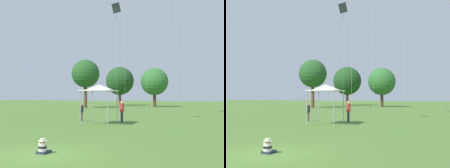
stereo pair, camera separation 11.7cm
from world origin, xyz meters
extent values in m
plane|color=#4C702D|center=(0.00, 0.00, 0.00)|extent=(300.00, 300.00, 0.00)
cube|color=#282D47|center=(-0.02, 0.19, 0.05)|extent=(0.40, 0.50, 0.10)
cylinder|color=silver|center=(-0.02, 0.10, 0.25)|extent=(0.32, 0.32, 0.31)
cylinder|color=black|center=(-0.02, 0.10, 0.25)|extent=(0.33, 0.33, 0.09)
sphere|color=tan|center=(-0.02, 0.10, 0.50)|extent=(0.20, 0.20, 0.20)
cylinder|color=beige|center=(-0.02, 0.10, 0.50)|extent=(0.34, 0.34, 0.01)
cylinder|color=beige|center=(-0.02, 0.10, 0.54)|extent=(0.21, 0.21, 0.09)
cylinder|color=#282D42|center=(-1.93, 13.61, 0.45)|extent=(0.29, 0.29, 0.90)
cylinder|color=#B23833|center=(-1.93, 13.61, 1.26)|extent=(0.52, 0.52, 0.71)
sphere|color=#DBAD89|center=(-1.93, 13.61, 1.72)|extent=(0.24, 0.24, 0.24)
cylinder|color=brown|center=(-5.69, 13.00, 0.39)|extent=(0.23, 0.23, 0.79)
cylinder|color=#232328|center=(-5.69, 13.00, 1.10)|extent=(0.42, 0.42, 0.62)
sphere|color=#A37556|center=(-5.69, 13.00, 1.50)|extent=(0.21, 0.21, 0.21)
cube|color=white|center=(-2.79, 10.81, 2.74)|extent=(2.69, 2.69, 0.08)
cone|color=white|center=(-2.79, 10.81, 3.01)|extent=(2.55, 2.55, 0.45)
cylinder|color=#99999E|center=(-4.00, 11.87, 1.35)|extent=(0.07, 0.07, 2.70)
cylinder|color=#99999E|center=(-1.73, 12.02, 1.35)|extent=(0.07, 0.07, 2.70)
cylinder|color=#99999E|center=(-3.85, 9.60, 1.35)|extent=(0.07, 0.07, 2.70)
cylinder|color=#99999E|center=(-1.58, 9.75, 1.35)|extent=(0.07, 0.07, 2.70)
cylinder|color=#BCB7A8|center=(-1.39, 13.01, 6.42)|extent=(0.01, 0.01, 12.84)
cylinder|color=#BCB7A8|center=(-1.53, 20.31, 10.23)|extent=(0.01, 0.01, 20.44)
cylinder|color=#BCB7A8|center=(2.45, 16.67, 7.17)|extent=(0.01, 0.01, 14.33)
cube|color=#1E2328|center=(-3.99, 17.31, 11.81)|extent=(1.09, 0.67, 0.96)
cylinder|color=#1E2328|center=(-3.99, 17.31, 10.94)|extent=(0.02, 0.02, 1.02)
cylinder|color=#BCB7A8|center=(-3.99, 17.31, 5.91)|extent=(0.01, 0.01, 11.81)
cylinder|color=brown|center=(-19.55, 57.71, 2.28)|extent=(0.73, 0.73, 4.55)
sphere|color=#1E471E|center=(-19.55, 57.71, 6.65)|extent=(7.63, 7.63, 7.63)
cylinder|color=#473323|center=(-8.43, 51.53, 2.06)|extent=(0.69, 0.69, 4.13)
sphere|color=#2D662D|center=(-8.43, 51.53, 5.88)|extent=(6.39, 6.39, 6.39)
cylinder|color=brown|center=(-20.38, 40.12, 2.80)|extent=(0.68, 0.68, 5.59)
sphere|color=#235123|center=(-20.38, 40.12, 7.22)|extent=(5.91, 5.91, 5.91)
camera|label=1|loc=(6.55, -8.32, 2.20)|focal=42.00mm
camera|label=2|loc=(6.66, -8.27, 2.20)|focal=42.00mm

